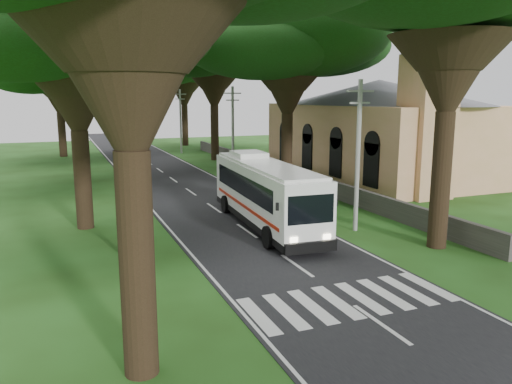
{
  "coord_description": "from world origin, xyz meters",
  "views": [
    {
      "loc": [
        -9.16,
        -16.23,
        7.14
      ],
      "look_at": [
        0.37,
        7.6,
        2.2
      ],
      "focal_mm": 35.0,
      "sensor_mm": 36.0,
      "label": 1
    }
  ],
  "objects_px": {
    "pole_mid": "(233,130)",
    "distant_car_c": "(132,138)",
    "church": "(379,122)",
    "coach_bus": "(265,192)",
    "pole_far": "(181,120)",
    "pedestrian": "(126,239)",
    "distant_car_a": "(126,163)",
    "pole_near": "(358,154)",
    "distant_car_b": "(125,146)"
  },
  "relations": [
    {
      "from": "pole_mid",
      "to": "distant_car_c",
      "type": "height_order",
      "value": "pole_mid"
    },
    {
      "from": "church",
      "to": "coach_bus",
      "type": "distance_m",
      "value": 21.13
    },
    {
      "from": "pole_far",
      "to": "distant_car_c",
      "type": "bearing_deg",
      "value": 101.47
    },
    {
      "from": "coach_bus",
      "to": "pedestrian",
      "type": "xyz_separation_m",
      "value": [
        -7.94,
        -2.67,
        -1.11
      ]
    },
    {
      "from": "pole_mid",
      "to": "distant_car_a",
      "type": "bearing_deg",
      "value": 139.06
    },
    {
      "from": "church",
      "to": "pole_near",
      "type": "relative_size",
      "value": 3.0
    },
    {
      "from": "distant_car_b",
      "to": "distant_car_c",
      "type": "xyz_separation_m",
      "value": [
        2.78,
        12.87,
        -0.02
      ]
    },
    {
      "from": "distant_car_a",
      "to": "pole_mid",
      "type": "bearing_deg",
      "value": 155.33
    },
    {
      "from": "church",
      "to": "distant_car_b",
      "type": "relative_size",
      "value": 6.25
    },
    {
      "from": "pole_mid",
      "to": "coach_bus",
      "type": "height_order",
      "value": "pole_mid"
    },
    {
      "from": "pole_mid",
      "to": "pole_far",
      "type": "distance_m",
      "value": 20.0
    },
    {
      "from": "pole_mid",
      "to": "coach_bus",
      "type": "relative_size",
      "value": 0.66
    },
    {
      "from": "pole_far",
      "to": "coach_bus",
      "type": "relative_size",
      "value": 0.66
    },
    {
      "from": "distant_car_a",
      "to": "distant_car_c",
      "type": "height_order",
      "value": "distant_car_a"
    },
    {
      "from": "church",
      "to": "pole_far",
      "type": "height_order",
      "value": "church"
    },
    {
      "from": "pole_far",
      "to": "distant_car_b",
      "type": "distance_m",
      "value": 8.88
    },
    {
      "from": "church",
      "to": "distant_car_b",
      "type": "height_order",
      "value": "church"
    },
    {
      "from": "church",
      "to": "pole_near",
      "type": "xyz_separation_m",
      "value": [
        -12.36,
        -15.55,
        -0.73
      ]
    },
    {
      "from": "coach_bus",
      "to": "distant_car_b",
      "type": "distance_m",
      "value": 42.4
    },
    {
      "from": "pole_near",
      "to": "pedestrian",
      "type": "distance_m",
      "value": 12.55
    },
    {
      "from": "coach_bus",
      "to": "pole_mid",
      "type": "bearing_deg",
      "value": 79.86
    },
    {
      "from": "coach_bus",
      "to": "distant_car_c",
      "type": "xyz_separation_m",
      "value": [
        0.52,
        55.19,
        -1.27
      ]
    },
    {
      "from": "pole_near",
      "to": "distant_car_a",
      "type": "height_order",
      "value": "pole_near"
    },
    {
      "from": "distant_car_a",
      "to": "distant_car_b",
      "type": "relative_size",
      "value": 1.01
    },
    {
      "from": "pole_far",
      "to": "pole_mid",
      "type": "bearing_deg",
      "value": -90.0
    },
    {
      "from": "pedestrian",
      "to": "distant_car_b",
      "type": "bearing_deg",
      "value": -1.74
    },
    {
      "from": "church",
      "to": "pole_mid",
      "type": "height_order",
      "value": "church"
    },
    {
      "from": "pole_mid",
      "to": "distant_car_c",
      "type": "bearing_deg",
      "value": 95.47
    },
    {
      "from": "pole_mid",
      "to": "pole_far",
      "type": "relative_size",
      "value": 1.0
    },
    {
      "from": "distant_car_a",
      "to": "pedestrian",
      "type": "height_order",
      "value": "pedestrian"
    },
    {
      "from": "pole_far",
      "to": "distant_car_a",
      "type": "relative_size",
      "value": 2.06
    },
    {
      "from": "distant_car_c",
      "to": "pedestrian",
      "type": "xyz_separation_m",
      "value": [
        -8.46,
        -57.87,
        0.16
      ]
    },
    {
      "from": "church",
      "to": "distant_car_c",
      "type": "distance_m",
      "value": 45.48
    },
    {
      "from": "distant_car_b",
      "to": "distant_car_c",
      "type": "bearing_deg",
      "value": 66.66
    },
    {
      "from": "pedestrian",
      "to": "church",
      "type": "bearing_deg",
      "value": -52.17
    },
    {
      "from": "pole_mid",
      "to": "pole_far",
      "type": "height_order",
      "value": "same"
    },
    {
      "from": "church",
      "to": "pole_mid",
      "type": "xyz_separation_m",
      "value": [
        -12.36,
        4.45,
        -0.73
      ]
    },
    {
      "from": "pole_near",
      "to": "distant_car_b",
      "type": "bearing_deg",
      "value": 98.1
    },
    {
      "from": "pole_near",
      "to": "pedestrian",
      "type": "xyz_separation_m",
      "value": [
        -12.09,
        0.04,
        -3.38
      ]
    },
    {
      "from": "distant_car_a",
      "to": "distant_car_c",
      "type": "relative_size",
      "value": 0.92
    },
    {
      "from": "distant_car_b",
      "to": "pole_far",
      "type": "bearing_deg",
      "value": -49.29
    },
    {
      "from": "pole_far",
      "to": "distant_car_b",
      "type": "bearing_deg",
      "value": 141.85
    },
    {
      "from": "pole_near",
      "to": "church",
      "type": "bearing_deg",
      "value": 51.5
    },
    {
      "from": "pole_mid",
      "to": "distant_car_b",
      "type": "relative_size",
      "value": 2.08
    },
    {
      "from": "pole_mid",
      "to": "distant_car_c",
      "type": "relative_size",
      "value": 1.9
    },
    {
      "from": "church",
      "to": "pedestrian",
      "type": "bearing_deg",
      "value": -147.62
    },
    {
      "from": "church",
      "to": "pedestrian",
      "type": "xyz_separation_m",
      "value": [
        -24.45,
        -15.51,
        -4.11
      ]
    },
    {
      "from": "pole_far",
      "to": "distant_car_c",
      "type": "height_order",
      "value": "pole_far"
    },
    {
      "from": "pole_near",
      "to": "distant_car_b",
      "type": "relative_size",
      "value": 2.08
    },
    {
      "from": "distant_car_a",
      "to": "distant_car_c",
      "type": "distance_m",
      "value": 30.92
    }
  ]
}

